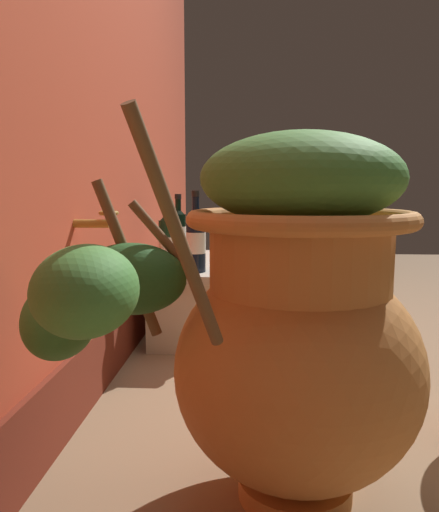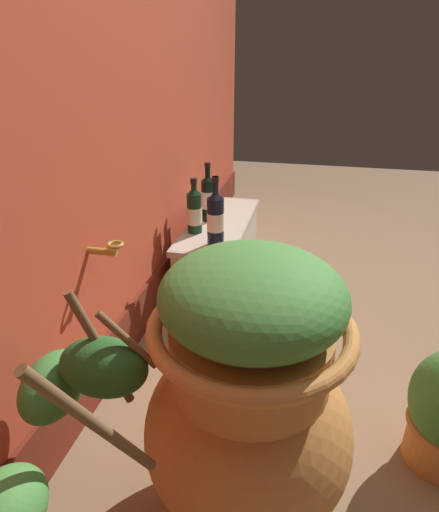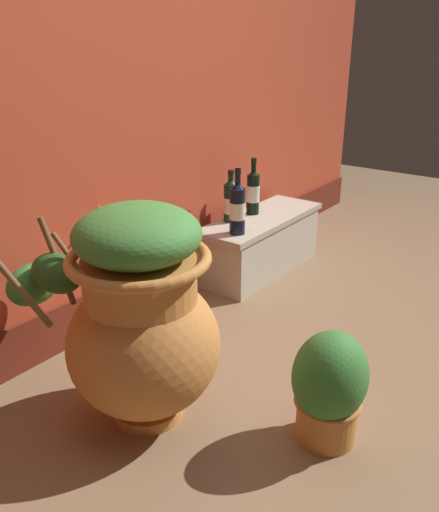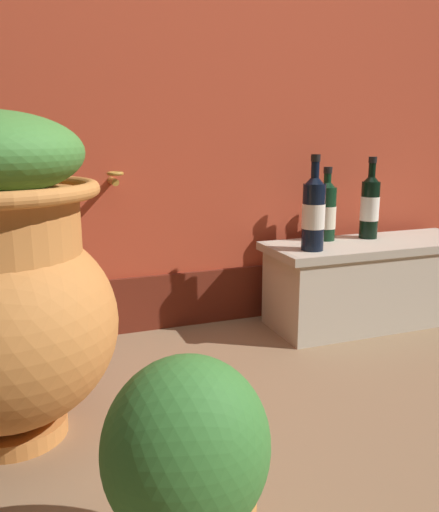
% 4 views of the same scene
% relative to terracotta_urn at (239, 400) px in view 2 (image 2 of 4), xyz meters
% --- Properties ---
extents(ground_plane, '(7.00, 7.00, 0.00)m').
position_rel_terracotta_urn_xyz_m(ground_plane, '(0.65, -0.52, -0.39)').
color(ground_plane, '#896B4C').
extents(back_wall, '(4.40, 0.33, 2.60)m').
position_rel_terracotta_urn_xyz_m(back_wall, '(0.65, 0.67, 0.90)').
color(back_wall, '#B74228').
rests_on(back_wall, ground_plane).
extents(terracotta_urn, '(0.80, 0.80, 0.78)m').
position_rel_terracotta_urn_xyz_m(terracotta_urn, '(0.00, 0.00, 0.00)').
color(terracotta_urn, '#CC7F3D').
rests_on(terracotta_urn, ground_plane).
extents(stone_ledge, '(0.86, 0.31, 0.33)m').
position_rel_terracotta_urn_xyz_m(stone_ledge, '(1.32, 0.35, -0.21)').
color(stone_ledge, beige).
rests_on(stone_ledge, ground_plane).
extents(wine_bottle_left, '(0.08, 0.08, 0.33)m').
position_rel_terracotta_urn_xyz_m(wine_bottle_left, '(1.02, 0.30, 0.08)').
color(wine_bottle_left, black).
rests_on(wine_bottle_left, stone_ledge).
extents(wine_bottle_middle, '(0.07, 0.07, 0.32)m').
position_rel_terracotta_urn_xyz_m(wine_bottle_middle, '(1.34, 0.42, 0.07)').
color(wine_bottle_middle, black).
rests_on(wine_bottle_middle, stone_ledge).
extents(wine_bottle_right, '(0.08, 0.08, 0.28)m').
position_rel_terracotta_urn_xyz_m(wine_bottle_right, '(1.16, 0.44, 0.05)').
color(wine_bottle_right, black).
rests_on(wine_bottle_right, stone_ledge).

